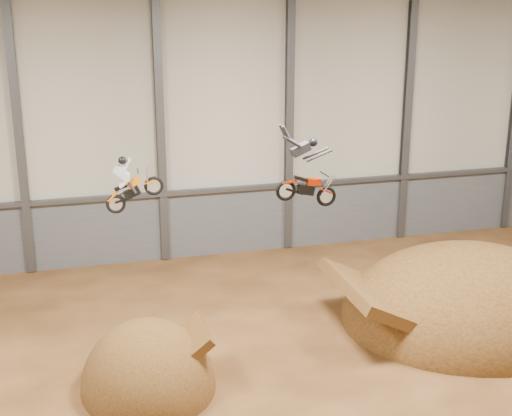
{
  "coord_description": "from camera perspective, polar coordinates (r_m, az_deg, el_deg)",
  "views": [
    {
      "loc": [
        -7.8,
        -19.94,
        13.5
      ],
      "look_at": [
        -1.35,
        4.0,
        5.85
      ],
      "focal_mm": 50.0,
      "sensor_mm": 36.0,
      "label": 1
    }
  ],
  "objects": [
    {
      "name": "steel_column_4",
      "position": [
        39.57,
        11.99,
        7.33
      ],
      "size": [
        0.4,
        0.36,
        13.9
      ],
      "primitive_type": "cube",
      "color": "#47494F",
      "rests_on": "ground"
    },
    {
      "name": "fmx_rider_a",
      "position": [
        26.78,
        -9.43,
        2.5
      ],
      "size": [
        2.96,
        1.06,
        2.8
      ],
      "primitive_type": null,
      "rotation": [
        0.0,
        -0.42,
        -0.07
      ],
      "color": "orange"
    },
    {
      "name": "back_wall",
      "position": [
        36.39,
        -2.47,
        6.85
      ],
      "size": [
        40.0,
        0.1,
        14.0
      ],
      "primitive_type": "cube",
      "color": "beige",
      "rests_on": "ground"
    },
    {
      "name": "fmx_rider_b",
      "position": [
        24.07,
        3.92,
        3.26
      ],
      "size": [
        3.46,
        1.0,
        3.11
      ],
      "primitive_type": null,
      "rotation": [
        0.0,
        0.22,
        0.05
      ],
      "color": "red"
    },
    {
      "name": "landing_ramp",
      "position": [
        32.06,
        16.48,
        -8.51
      ],
      "size": [
        10.85,
        9.6,
        6.26
      ],
      "primitive_type": "ellipsoid",
      "color": "#412710",
      "rests_on": "ground"
    },
    {
      "name": "steel_column_1",
      "position": [
        35.41,
        -18.46,
        5.7
      ],
      "size": [
        0.4,
        0.36,
        13.9
      ],
      "primitive_type": "cube",
      "color": "#47494F",
      "rests_on": "ground"
    },
    {
      "name": "lower_band_back",
      "position": [
        37.59,
        -2.33,
        -1.07
      ],
      "size": [
        39.8,
        0.18,
        3.5
      ],
      "primitive_type": "cube",
      "color": "#5B5E64",
      "rests_on": "ground"
    },
    {
      "name": "steel_column_2",
      "position": [
        35.63,
        -7.67,
        6.49
      ],
      "size": [
        0.4,
        0.36,
        13.9
      ],
      "primitive_type": "cube",
      "color": "#47494F",
      "rests_on": "ground"
    },
    {
      "name": "floor",
      "position": [
        25.31,
        5.51,
        -15.16
      ],
      "size": [
        40.0,
        40.0,
        0.0
      ],
      "primitive_type": "plane",
      "color": "#4D2C14",
      "rests_on": "ground"
    },
    {
      "name": "takeoff_ramp",
      "position": [
        26.31,
        -8.58,
        -13.93
      ],
      "size": [
        4.73,
        5.46,
        4.73
      ],
      "primitive_type": "ellipsoid",
      "color": "#412710",
      "rests_on": "ground"
    },
    {
      "name": "steel_column_3",
      "position": [
        37.06,
        2.67,
        7.04
      ],
      "size": [
        0.4,
        0.36,
        13.9
      ],
      "primitive_type": "cube",
      "color": "#47494F",
      "rests_on": "ground"
    },
    {
      "name": "steel_rail",
      "position": [
        36.92,
        -2.31,
        1.51
      ],
      "size": [
        39.8,
        0.35,
        0.2
      ],
      "primitive_type": "cube",
      "color": "#47494F",
      "rests_on": "lower_band_back"
    }
  ]
}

